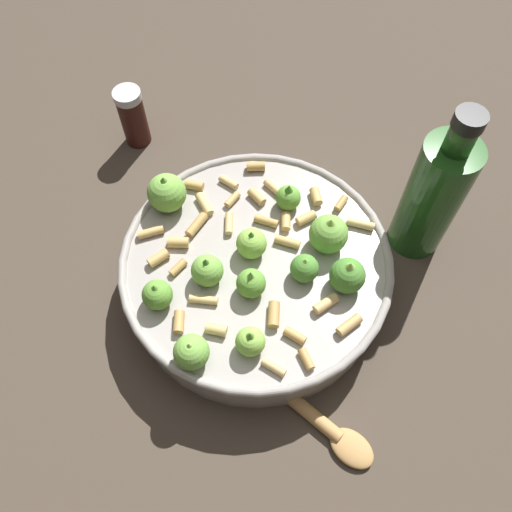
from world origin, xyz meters
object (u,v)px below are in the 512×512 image
(cooking_pan, at_px, (255,270))
(olive_oil_bottle, at_px, (433,195))
(wooden_spoon, at_px, (304,408))
(pepper_shaker, at_px, (133,117))

(cooking_pan, bearing_deg, olive_oil_bottle, 175.42)
(cooking_pan, xyz_separation_m, wooden_spoon, (0.01, 0.17, -0.03))
(pepper_shaker, distance_m, wooden_spoon, 0.47)
(olive_oil_bottle, bearing_deg, cooking_pan, -4.58)
(cooking_pan, bearing_deg, wooden_spoon, 85.50)
(pepper_shaker, height_order, wooden_spoon, pepper_shaker)
(cooking_pan, relative_size, olive_oil_bottle, 1.42)
(pepper_shaker, height_order, olive_oil_bottle, olive_oil_bottle)
(wooden_spoon, bearing_deg, cooking_pan, -94.50)
(cooking_pan, height_order, olive_oil_bottle, olive_oil_bottle)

